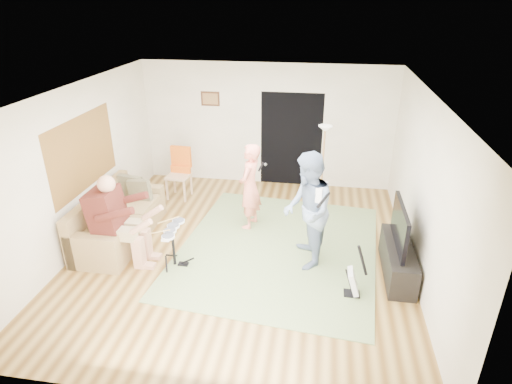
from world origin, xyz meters
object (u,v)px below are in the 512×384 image
tv_cabinet (398,260)px  sofa (116,224)px  torchiere_lamp (323,152)px  television (400,226)px  guitarist (307,211)px  drum_kit (174,248)px  guitar_spare (354,281)px  dining_chair (180,180)px  singer (250,187)px

tv_cabinet → sofa: bearing=176.0°
torchiere_lamp → television: size_ratio=1.49×
torchiere_lamp → tv_cabinet: size_ratio=1.22×
torchiere_lamp → television: torchiere_lamp is taller
sofa → tv_cabinet: size_ratio=1.53×
torchiere_lamp → guitarist: bearing=-95.4°
sofa → drum_kit: sofa is taller
guitar_spare → tv_cabinet: guitar_spare is taller
torchiere_lamp → dining_chair: (-2.99, -0.00, -0.78)m
torchiere_lamp → tv_cabinet: torchiere_lamp is taller
tv_cabinet → television: size_ratio=1.23×
torchiere_lamp → dining_chair: size_ratio=1.58×
guitar_spare → dining_chair: bearing=141.2°
guitar_spare → tv_cabinet: (0.70, 0.64, 0.01)m
drum_kit → torchiere_lamp: bearing=47.9°
singer → guitar_spare: (1.82, -1.78, -0.57)m
singer → dining_chair: (-1.71, 1.04, -0.42)m
drum_kit → guitarist: 2.20m
torchiere_lamp → dining_chair: bearing=-180.0°
singer → torchiere_lamp: (1.28, 1.05, 0.36)m
guitar_spare → sofa: bearing=166.6°
singer → television: size_ratio=1.42×
drum_kit → guitarist: (2.07, 0.41, 0.63)m
sofa → tv_cabinet: (4.80, -0.33, -0.04)m
sofa → guitarist: bearing=-4.1°
dining_chair → television: size_ratio=0.94×
dining_chair → drum_kit: bearing=-69.6°
sofa → guitar_spare: sofa is taller
torchiere_lamp → dining_chair: torchiere_lamp is taller
guitarist → dining_chair: (-2.79, 2.09, -0.55)m
guitar_spare → torchiere_lamp: torchiere_lamp is taller
drum_kit → television: (3.45, 0.32, 0.54)m
guitarist → guitar_spare: guitarist is taller
drum_kit → television: 3.51m
tv_cabinet → dining_chair: bearing=152.6°
drum_kit → tv_cabinet: (3.50, 0.32, -0.06)m
drum_kit → tv_cabinet: bearing=5.1°
sofa → guitar_spare: 4.21m
dining_chair → tv_cabinet: dining_chair is taller
singer → dining_chair: size_ratio=1.50×
torchiere_lamp → sofa: bearing=-152.5°
tv_cabinet → television: television is taller
sofa → television: (4.75, -0.33, 0.56)m
guitarist → tv_cabinet: (1.43, -0.09, -0.69)m
sofa → drum_kit: size_ratio=3.03×
sofa → dining_chair: bearing=72.8°
singer → torchiere_lamp: torchiere_lamp is taller
sofa → guitarist: size_ratio=1.14×
torchiere_lamp → television: bearing=-61.6°
torchiere_lamp → guitar_spare: bearing=-79.3°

